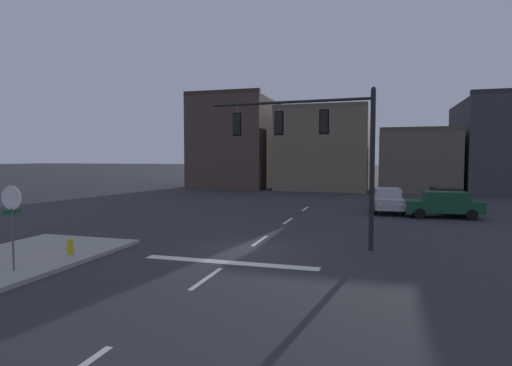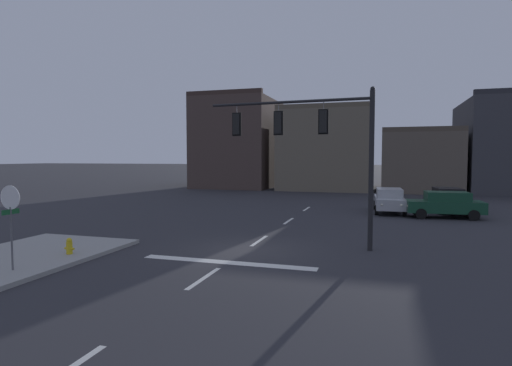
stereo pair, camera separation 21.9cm
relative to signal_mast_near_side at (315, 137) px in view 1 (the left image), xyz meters
The scene contains 11 objects.
ground_plane 5.41m from the signal_mast_near_side, 147.73° to the right, with size 400.00×400.00×0.00m, color #2B2B30.
sidewalk_near_corner 12.14m from the signal_mast_near_side, 150.42° to the right, with size 5.00×8.00×0.15m, color gray.
stop_bar_paint 6.28m from the signal_mast_near_side, 124.88° to the right, with size 6.40×0.50×0.01m, color silver.
lane_centreline 5.19m from the signal_mast_near_side, behind, with size 0.16×26.40×0.01m.
signal_mast_near_side is the anchor object (origin of this frame).
stop_sign 11.20m from the signal_mast_near_side, 140.45° to the right, with size 0.76×0.64×2.83m.
car_lot_nearside 15.91m from the signal_mast_near_side, 63.06° to the left, with size 2.21×4.57×1.61m.
car_lot_middle 13.02m from the signal_mast_near_side, 75.32° to the left, with size 2.09×4.53×1.61m.
car_lot_farside 12.77m from the signal_mast_near_side, 58.51° to the left, with size 4.56×2.17×1.61m.
fire_hydrant 10.39m from the signal_mast_near_side, 150.66° to the right, with size 0.40×0.30×0.75m.
building_row 33.18m from the signal_mast_near_side, 92.22° to the left, with size 37.67×12.77×11.32m.
Camera 1 is at (4.98, -15.58, 3.70)m, focal length 29.16 mm.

